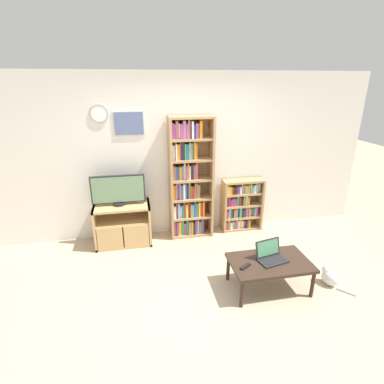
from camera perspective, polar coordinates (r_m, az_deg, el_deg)
ground_plane at (r=3.86m, az=3.07°, el=-18.98°), size 18.00×18.00×0.00m
wall_back at (r=4.86m, az=-1.86°, el=6.79°), size 6.29×0.09×2.60m
tv_stand at (r=4.85m, az=-12.99°, el=-6.05°), size 0.86×0.47×0.66m
television at (r=4.65m, az=-13.89°, el=0.36°), size 0.80×0.18×0.47m
bookshelf_tall at (r=4.79m, az=-0.71°, el=2.15°), size 0.69×0.32×1.96m
bookshelf_short at (r=5.22m, az=9.24°, el=-2.39°), size 0.69×0.26×0.90m
coffee_table at (r=3.88m, az=14.61°, el=-13.14°), size 0.97×0.60×0.39m
laptop at (r=3.86m, az=14.75°, el=-11.55°), size 0.39×0.32×0.23m
remote_near_laptop at (r=3.68m, az=10.12°, el=-13.79°), size 0.16×0.12×0.02m
cat at (r=4.33m, az=24.69°, el=-14.38°), size 0.31×0.41×0.26m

